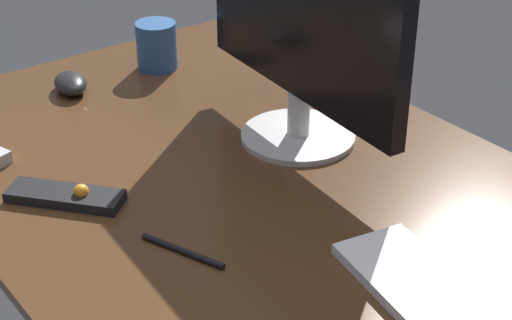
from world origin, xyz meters
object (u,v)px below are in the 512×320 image
media_remote (66,196)px  computer_mouse (70,83)px  coffee_mug (157,46)px  pen (183,251)px  monitor (301,13)px

media_remote → computer_mouse: bearing=112.9°
coffee_mug → pen: size_ratio=0.70×
computer_mouse → coffee_mug: coffee_mug is taller
media_remote → pen: bearing=-22.9°
pen → computer_mouse: bearing=147.9°
monitor → coffee_mug: bearing=-170.5°
pen → monitor: bearing=94.7°
computer_mouse → pen: 60.15cm
monitor → coffee_mug: 46.08cm
monitor → pen: (16.74, -34.97, -22.84)cm
computer_mouse → media_remote: size_ratio=0.55×
coffee_mug → pen: coffee_mug is taller
media_remote → pen: size_ratio=1.26×
monitor → pen: monitor is taller
coffee_mug → pen: 66.97cm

